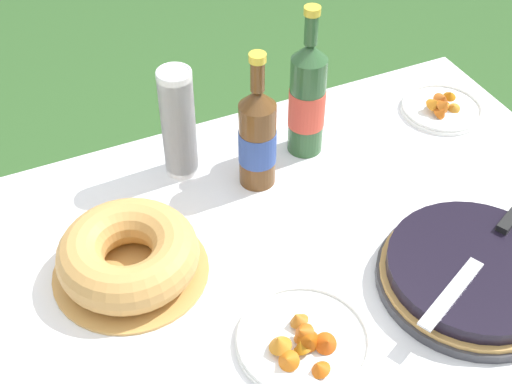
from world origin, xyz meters
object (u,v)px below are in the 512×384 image
object	(u,v)px
serving_knife	(485,251)
cider_bottle_green	(307,99)
bundt_cake	(129,256)
cup_stack	(178,124)
cider_bottle_amber	(257,137)
snack_plate_left	(442,107)
berry_tart	(473,273)
snack_plate_near	(303,340)

from	to	relation	value
serving_knife	cider_bottle_green	distance (m)	0.49
bundt_cake	cup_stack	bearing A→B (deg)	51.27
bundt_cake	cider_bottle_amber	bearing A→B (deg)	23.06
serving_knife	bundt_cake	distance (m)	0.65
cup_stack	cider_bottle_amber	distance (m)	0.17
cider_bottle_amber	cider_bottle_green	bearing A→B (deg)	21.09
snack_plate_left	berry_tart	bearing A→B (deg)	-119.85
bundt_cake	snack_plate_left	distance (m)	0.85
bundt_cake	cider_bottle_green	size ratio (longest dim) A/B	0.84
cup_stack	cider_bottle_green	xyz separation A→B (m)	(0.28, -0.04, 0.01)
snack_plate_near	cider_bottle_green	bearing A→B (deg)	62.28
snack_plate_left	cider_bottle_green	bearing A→B (deg)	177.51
berry_tart	cider_bottle_green	bearing A→B (deg)	101.33
serving_knife	cup_stack	distance (m)	0.65
cider_bottle_green	cider_bottle_amber	bearing A→B (deg)	-158.91
snack_plate_left	snack_plate_near	bearing A→B (deg)	-143.23
cup_stack	snack_plate_near	xyz separation A→B (m)	(0.03, -0.52, -0.11)
berry_tart	cup_stack	xyz separation A→B (m)	(-0.37, 0.53, 0.10)
bundt_cake	cup_stack	size ratio (longest dim) A/B	1.15
cup_stack	cider_bottle_amber	bearing A→B (deg)	-36.33
bundt_cake	cup_stack	world-z (taller)	cup_stack
cider_bottle_amber	snack_plate_near	xyz separation A→B (m)	(-0.11, -0.42, -0.10)
bundt_cake	snack_plate_left	world-z (taller)	bundt_cake
berry_tart	serving_knife	size ratio (longest dim) A/B	1.01
snack_plate_near	bundt_cake	bearing A→B (deg)	127.93
bundt_cake	snack_plate_near	world-z (taller)	bundt_cake
serving_knife	cup_stack	xyz separation A→B (m)	(-0.40, 0.51, 0.06)
berry_tart	cider_bottle_green	size ratio (longest dim) A/B	1.01
snack_plate_left	cup_stack	bearing A→B (deg)	174.67
cider_bottle_green	snack_plate_left	xyz separation A→B (m)	(0.36, -0.02, -0.12)
berry_tart	cider_bottle_green	world-z (taller)	cider_bottle_green
bundt_cake	snack_plate_near	xyz separation A→B (m)	(0.22, -0.28, -0.03)
bundt_cake	cider_bottle_green	world-z (taller)	cider_bottle_green
berry_tart	bundt_cake	size ratio (longest dim) A/B	1.20
serving_knife	cider_bottle_green	bearing A→B (deg)	-100.96
cup_stack	snack_plate_near	bearing A→B (deg)	-86.88
serving_knife	snack_plate_left	size ratio (longest dim) A/B	1.76
cup_stack	bundt_cake	bearing A→B (deg)	-128.73
cider_bottle_amber	snack_plate_left	bearing A→B (deg)	4.42
cup_stack	cider_bottle_amber	xyz separation A→B (m)	(0.13, -0.10, -0.01)
cider_bottle_green	snack_plate_near	size ratio (longest dim) A/B	1.49
serving_knife	cider_bottle_amber	xyz separation A→B (m)	(-0.27, 0.41, 0.05)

